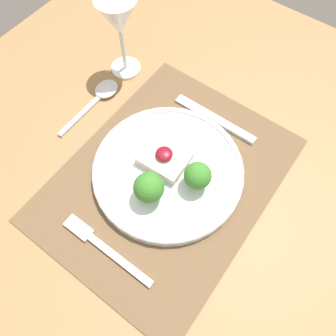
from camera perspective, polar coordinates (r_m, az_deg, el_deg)
ground_plane at (r=1.35m, az=-0.05°, el=-15.98°), size 8.00×8.00×0.00m
dining_table at (r=0.70m, az=-0.09°, el=-5.44°), size 1.13×1.08×0.77m
placemat at (r=0.61m, az=-0.10°, el=-1.84°), size 0.46×0.35×0.00m
dinner_plate at (r=0.60m, az=0.02°, el=-0.48°), size 0.28×0.28×0.08m
fork at (r=0.57m, az=-11.52°, el=-13.10°), size 0.02×0.18×0.01m
knife at (r=0.67m, az=9.05°, el=7.94°), size 0.02×0.18×0.01m
spoon at (r=0.72m, az=-11.45°, el=12.58°), size 0.17×0.05×0.02m
wine_glass_near at (r=0.69m, az=-8.62°, el=24.02°), size 0.08×0.08×0.17m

